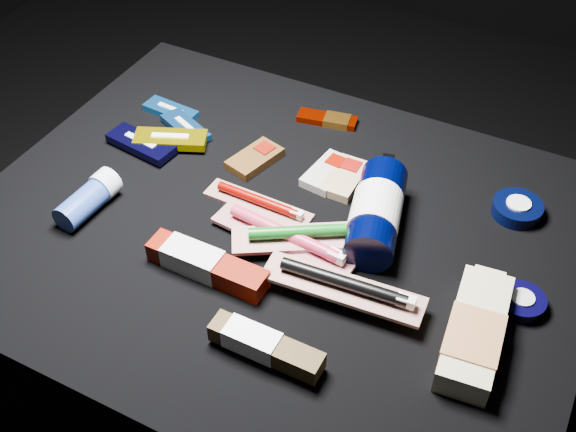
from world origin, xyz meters
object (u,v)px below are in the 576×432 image
at_px(lotion_bottle, 376,212).
at_px(deodorant_stick, 89,199).
at_px(bodywash_bottle, 474,334).
at_px(toothpaste_carton_red, 202,263).

height_order(lotion_bottle, deodorant_stick, lotion_bottle).
bearing_deg(bodywash_bottle, deodorant_stick, 176.29).
xyz_separation_m(lotion_bottle, deodorant_stick, (-0.43, -0.17, -0.02)).
xyz_separation_m(deodorant_stick, toothpaste_carton_red, (0.24, -0.03, -0.01)).
height_order(lotion_bottle, bodywash_bottle, lotion_bottle).
relative_size(lotion_bottle, bodywash_bottle, 1.15).
bearing_deg(bodywash_bottle, toothpaste_carton_red, -177.85).
relative_size(lotion_bottle, toothpaste_carton_red, 1.29).
bearing_deg(deodorant_stick, toothpaste_carton_red, -4.51).
bearing_deg(lotion_bottle, toothpaste_carton_red, -148.24).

